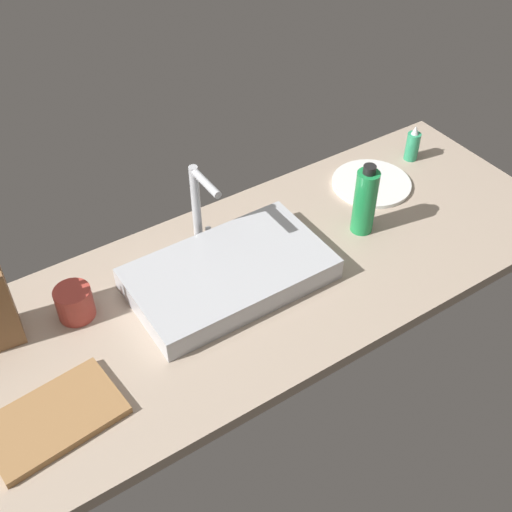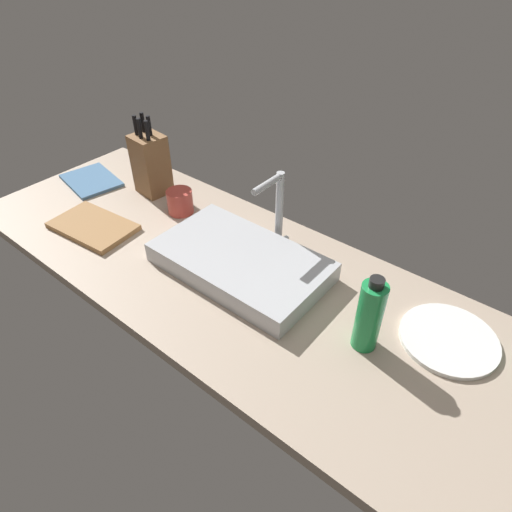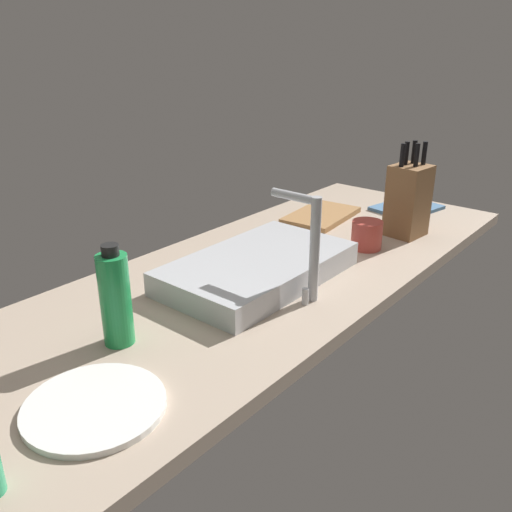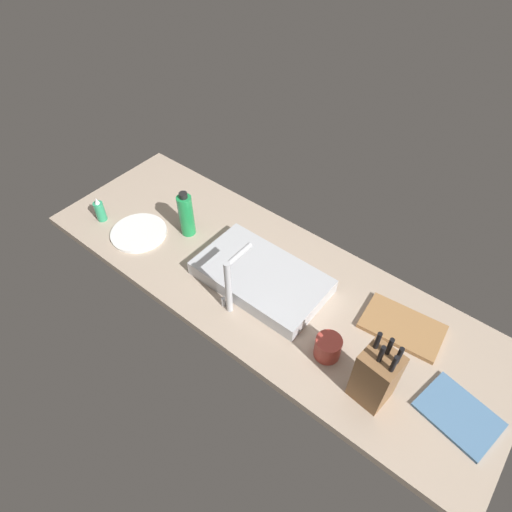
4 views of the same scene
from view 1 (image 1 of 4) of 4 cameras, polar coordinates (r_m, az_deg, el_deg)
name	(u,v)px [view 1 (image 1 of 4)]	position (r cm, az deg, el deg)	size (l,w,h in cm)	color
countertop_slab	(237,291)	(163.90, -1.70, -3.13)	(192.53, 66.01, 3.50)	tan
sink_basin	(229,273)	(161.56, -2.40, -1.57)	(50.23, 29.09, 6.14)	#B7BABF
faucet	(198,203)	(164.57, -5.25, 4.71)	(5.50, 13.38, 25.26)	#B7BABF
cutting_board	(54,418)	(143.52, -17.63, -13.66)	(27.68, 17.08, 1.80)	#9E7042
soap_bottle	(413,145)	(209.80, 13.85, 9.63)	(4.26, 4.26, 11.97)	#2D9966
water_bottle	(365,201)	(175.17, 9.73, 4.88)	(6.24, 6.24, 21.37)	#1E8E47
dinner_plate	(371,183)	(197.95, 10.29, 6.43)	(24.01, 24.01, 1.20)	white
coffee_mug	(75,303)	(158.97, -15.94, -4.05)	(8.94, 8.94, 8.30)	#B23D33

